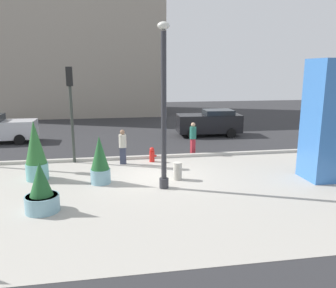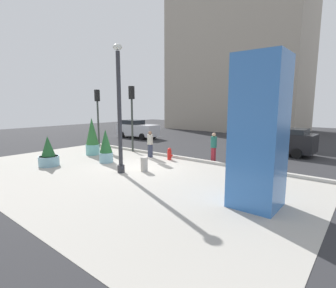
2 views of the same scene
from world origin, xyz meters
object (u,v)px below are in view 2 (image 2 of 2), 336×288
(pedestrian_by_curb, at_px, (150,143))
(concrete_bollard, at_px, (144,164))
(traffic_light_far_side, at_px, (132,108))
(pedestrian_crossing, at_px, (214,146))
(lamp_post, at_px, (119,112))
(potted_plant_near_left, at_px, (92,137))
(potted_plant_by_pillar, at_px, (106,147))
(fire_hydrant, at_px, (169,154))
(car_curb_east, at_px, (137,129))
(potted_plant_near_right, at_px, (48,154))
(traffic_light_corner, at_px, (98,108))
(car_passing_lane, at_px, (281,141))
(art_pillar_blue, at_px, (259,133))

(pedestrian_by_curb, bearing_deg, concrete_bollard, -52.24)
(traffic_light_far_side, distance_m, pedestrian_crossing, 6.61)
(lamp_post, height_order, potted_plant_near_left, lamp_post)
(pedestrian_crossing, height_order, pedestrian_by_curb, pedestrian_crossing)
(potted_plant_by_pillar, relative_size, fire_hydrant, 2.61)
(concrete_bollard, bearing_deg, potted_plant_near_left, 170.49)
(potted_plant_by_pillar, bearing_deg, car_curb_east, 126.35)
(car_curb_east, bearing_deg, potted_plant_near_right, -67.25)
(potted_plant_near_left, distance_m, pedestrian_by_curb, 4.07)
(traffic_light_corner, distance_m, car_passing_lane, 13.85)
(traffic_light_far_side, bearing_deg, pedestrian_by_curb, -16.62)
(car_curb_east, distance_m, pedestrian_by_curb, 9.89)
(potted_plant_near_right, xyz_separation_m, concrete_bollard, (4.95, 2.48, -0.30))
(potted_plant_by_pillar, xyz_separation_m, car_passing_lane, (7.24, 9.15, -0.01))
(traffic_light_corner, relative_size, car_passing_lane, 1.02)
(concrete_bollard, bearing_deg, car_curb_east, 137.19)
(pedestrian_by_curb, bearing_deg, potted_plant_near_left, -153.36)
(lamp_post, distance_m, art_pillar_blue, 6.79)
(lamp_post, xyz_separation_m, potted_plant_near_left, (-5.07, 1.89, -1.80))
(traffic_light_far_side, relative_size, pedestrian_by_curb, 2.73)
(traffic_light_corner, bearing_deg, traffic_light_far_side, 3.14)
(potted_plant_near_left, bearing_deg, pedestrian_crossing, 23.31)
(potted_plant_by_pillar, bearing_deg, potted_plant_near_left, 160.89)
(car_curb_east, relative_size, pedestrian_by_curb, 2.68)
(traffic_light_far_side, relative_size, car_curb_east, 1.02)
(lamp_post, relative_size, potted_plant_near_left, 2.46)
(lamp_post, height_order, car_passing_lane, lamp_post)
(fire_hydrant, bearing_deg, lamp_post, -90.01)
(concrete_bollard, distance_m, pedestrian_crossing, 4.54)
(potted_plant_near_left, distance_m, concrete_bollard, 5.93)
(art_pillar_blue, height_order, potted_plant_near_right, art_pillar_blue)
(concrete_bollard, xyz_separation_m, car_curb_east, (-9.80, 9.07, 0.53))
(fire_hydrant, bearing_deg, traffic_light_corner, 177.55)
(art_pillar_blue, bearing_deg, traffic_light_far_side, 157.56)
(potted_plant_by_pillar, xyz_separation_m, concrete_bollard, (3.16, -0.06, -0.56))
(lamp_post, distance_m, traffic_light_corner, 8.65)
(art_pillar_blue, xyz_separation_m, car_passing_lane, (-1.97, 10.08, -1.55))
(potted_plant_by_pillar, relative_size, pedestrian_crossing, 1.12)
(lamp_post, relative_size, art_pillar_blue, 1.25)
(fire_hydrant, distance_m, traffic_light_corner, 8.02)
(potted_plant_near_left, height_order, concrete_bollard, potted_plant_near_left)
(potted_plant_near_left, bearing_deg, car_passing_lane, 39.87)
(potted_plant_near_right, height_order, potted_plant_by_pillar, potted_plant_by_pillar)
(potted_plant_by_pillar, distance_m, traffic_light_corner, 6.41)
(potted_plant_near_right, xyz_separation_m, potted_plant_near_left, (-0.84, 3.45, 0.53))
(potted_plant_near_right, bearing_deg, traffic_light_far_side, 86.10)
(car_passing_lane, height_order, pedestrian_crossing, car_passing_lane)
(potted_plant_near_right, distance_m, potted_plant_near_left, 3.59)
(potted_plant_near_right, distance_m, car_curb_east, 12.53)
(potted_plant_near_right, bearing_deg, car_curb_east, 112.75)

